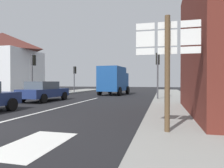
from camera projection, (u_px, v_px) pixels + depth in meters
ground_plane at (89, 100)px, 16.06m from camera, size 80.00×80.00×0.00m
sidewalk_right at (177, 104)px, 12.55m from camera, size 3.07×44.00×0.14m
sidewalk_left at (1, 100)px, 15.68m from camera, size 3.07×44.00×0.14m
lane_centre_stripe at (66, 106)px, 12.18m from camera, size 0.16×12.00×0.01m
lane_turn_arrow at (35, 144)px, 4.73m from camera, size 1.20×2.20×0.01m
clapboard_house_left at (3, 63)px, 23.58m from camera, size 7.60×7.36×7.14m
sedan_far at (44, 91)px, 15.07m from camera, size 2.13×4.28×1.47m
delivery_truck at (114, 80)px, 22.46m from camera, size 2.81×5.15×3.05m
route_sign_post at (167, 61)px, 5.35m from camera, size 1.66×0.14×3.20m
traffic_light_near_right at (158, 65)px, 15.82m from camera, size 0.30×0.49×3.70m
traffic_light_near_left at (33, 66)px, 17.52m from camera, size 0.30×0.49×3.76m
traffic_light_far_left at (75, 73)px, 25.83m from camera, size 0.30×0.49×3.38m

